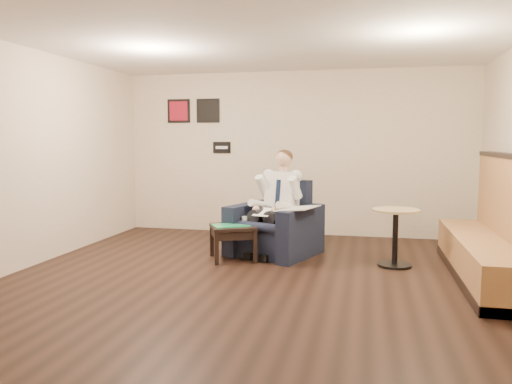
% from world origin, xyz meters
% --- Properties ---
extents(ground, '(6.00, 6.00, 0.00)m').
position_xyz_m(ground, '(0.00, 0.00, 0.00)').
color(ground, black).
rests_on(ground, ground).
extents(wall_back, '(6.00, 0.02, 2.80)m').
position_xyz_m(wall_back, '(0.00, 3.00, 1.40)').
color(wall_back, beige).
rests_on(wall_back, ground).
extents(wall_front, '(6.00, 0.02, 2.80)m').
position_xyz_m(wall_front, '(0.00, -3.00, 1.40)').
color(wall_front, beige).
rests_on(wall_front, ground).
extents(wall_left, '(0.02, 6.00, 2.80)m').
position_xyz_m(wall_left, '(-3.00, 0.00, 1.40)').
color(wall_left, beige).
rests_on(wall_left, ground).
extents(ceiling, '(6.00, 6.00, 0.02)m').
position_xyz_m(ceiling, '(0.00, 0.00, 2.80)').
color(ceiling, white).
rests_on(ceiling, wall_back).
extents(seating_sign, '(0.32, 0.02, 0.20)m').
position_xyz_m(seating_sign, '(-1.30, 2.98, 1.50)').
color(seating_sign, black).
rests_on(seating_sign, wall_back).
extents(art_print_left, '(0.42, 0.03, 0.42)m').
position_xyz_m(art_print_left, '(-2.10, 2.98, 2.15)').
color(art_print_left, maroon).
rests_on(art_print_left, wall_back).
extents(art_print_right, '(0.42, 0.03, 0.42)m').
position_xyz_m(art_print_right, '(-1.55, 2.98, 2.15)').
color(art_print_right, black).
rests_on(art_print_right, wall_back).
extents(armchair, '(1.38, 1.38, 1.04)m').
position_xyz_m(armchair, '(-0.05, 1.36, 0.52)').
color(armchair, black).
rests_on(armchair, ground).
extents(seated_man, '(0.99, 1.19, 1.43)m').
position_xyz_m(seated_man, '(-0.10, 1.23, 0.71)').
color(seated_man, white).
rests_on(seated_man, armchair).
extents(lap_papers, '(0.32, 0.39, 0.01)m').
position_xyz_m(lap_papers, '(-0.14, 1.13, 0.64)').
color(lap_papers, white).
rests_on(lap_papers, seated_man).
extents(newspaper, '(0.60, 0.68, 0.01)m').
position_xyz_m(newspaper, '(0.32, 1.10, 0.71)').
color(newspaper, silver).
rests_on(newspaper, armchair).
extents(side_table, '(0.76, 0.76, 0.47)m').
position_xyz_m(side_table, '(-0.55, 0.93, 0.24)').
color(side_table, black).
rests_on(side_table, ground).
extents(green_folder, '(0.58, 0.54, 0.01)m').
position_xyz_m(green_folder, '(-0.57, 0.90, 0.48)').
color(green_folder, '#21A962').
rests_on(green_folder, side_table).
extents(coffee_mug, '(0.11, 0.11, 0.10)m').
position_xyz_m(coffee_mug, '(-0.43, 1.13, 0.52)').
color(coffee_mug, white).
rests_on(coffee_mug, side_table).
extents(smartphone, '(0.16, 0.11, 0.01)m').
position_xyz_m(smartphone, '(-0.57, 1.11, 0.48)').
color(smartphone, black).
rests_on(smartphone, side_table).
extents(banquette, '(0.67, 2.82, 1.44)m').
position_xyz_m(banquette, '(2.59, 0.64, 0.72)').
color(banquette, '#9E6B3D').
rests_on(banquette, ground).
extents(cafe_table, '(0.67, 0.67, 0.75)m').
position_xyz_m(cafe_table, '(1.60, 1.04, 0.37)').
color(cafe_table, tan).
rests_on(cafe_table, ground).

